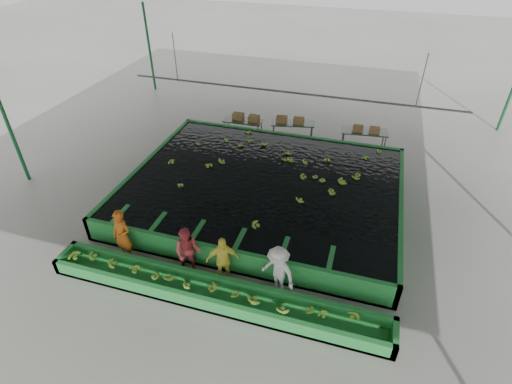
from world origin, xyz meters
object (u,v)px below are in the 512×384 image
(worker_a, at_px, (122,235))
(box_stack_mid, at_px, (290,123))
(worker_c, at_px, (223,260))
(packing_table_mid, at_px, (292,131))
(worker_d, at_px, (278,271))
(flotation_tank, at_px, (264,189))
(worker_b, at_px, (188,252))
(packing_table_left, at_px, (243,128))
(box_stack_right, at_px, (366,132))
(packing_table_right, at_px, (363,140))
(sorting_trough, at_px, (214,293))
(box_stack_left, at_px, (246,120))

(worker_a, height_order, box_stack_mid, worker_a)
(worker_c, xyz_separation_m, packing_table_mid, (-0.03, 9.40, -0.35))
(worker_d, height_order, box_stack_mid, worker_d)
(worker_a, relative_size, packing_table_mid, 0.89)
(flotation_tank, xyz_separation_m, worker_b, (-1.11, -4.30, 0.38))
(packing_table_left, bearing_deg, flotation_tank, -62.95)
(worker_b, bearing_deg, worker_c, -9.88)
(worker_b, bearing_deg, box_stack_mid, 74.31)
(worker_a, xyz_separation_m, box_stack_right, (6.65, 9.37, 0.03))
(worker_a, xyz_separation_m, packing_table_left, (0.88, 9.07, -0.47))
(box_stack_right, bearing_deg, worker_b, -115.38)
(packing_table_right, bearing_deg, sorting_trough, -107.76)
(worker_d, bearing_deg, box_stack_mid, 124.22)
(packing_table_left, distance_m, box_stack_right, 5.80)
(flotation_tank, bearing_deg, box_stack_mid, 91.81)
(box_stack_mid, height_order, box_stack_right, same)
(worker_c, xyz_separation_m, box_stack_left, (-2.28, 9.14, 0.04))
(packing_table_mid, bearing_deg, worker_b, -96.47)
(packing_table_mid, xyz_separation_m, packing_table_right, (3.33, 0.06, 0.01))
(worker_b, distance_m, packing_table_right, 10.44)
(sorting_trough, bearing_deg, flotation_tank, 90.00)
(flotation_tank, distance_m, packing_table_left, 5.36)
(packing_table_left, xyz_separation_m, box_stack_mid, (2.28, 0.25, 0.49))
(box_stack_mid, bearing_deg, packing_table_left, -173.68)
(worker_a, distance_m, worker_c, 3.31)
(worker_b, height_order, box_stack_left, worker_b)
(box_stack_right, bearing_deg, packing_table_left, -177.02)
(worker_d, bearing_deg, box_stack_right, 103.01)
(sorting_trough, relative_size, packing_table_left, 5.35)
(box_stack_mid, bearing_deg, sorting_trough, -89.10)
(worker_b, bearing_deg, packing_table_left, 88.45)
(packing_table_left, xyz_separation_m, box_stack_left, (0.14, 0.07, 0.43))
(worker_d, relative_size, box_stack_left, 1.27)
(flotation_tank, distance_m, worker_b, 4.46)
(sorting_trough, distance_m, worker_b, 1.48)
(worker_a, xyz_separation_m, packing_table_mid, (3.27, 9.40, -0.44))
(worker_a, bearing_deg, box_stack_left, 91.45)
(flotation_tank, relative_size, packing_table_mid, 4.95)
(packing_table_left, relative_size, box_stack_mid, 1.43)
(worker_c, relative_size, worker_d, 0.96)
(sorting_trough, height_order, worker_b, worker_b)
(worker_d, relative_size, packing_table_mid, 0.84)
(worker_c, height_order, packing_table_left, worker_c)
(worker_d, bearing_deg, worker_c, -156.78)
(worker_c, distance_m, box_stack_mid, 9.32)
(worker_d, xyz_separation_m, box_stack_left, (-3.94, 9.14, 0.01))
(packing_table_mid, height_order, packing_table_right, packing_table_right)
(box_stack_right, bearing_deg, sorting_trough, -108.18)
(sorting_trough, xyz_separation_m, worker_c, (-0.01, 0.80, 0.56))
(worker_a, xyz_separation_m, worker_d, (4.97, 0.00, -0.06))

